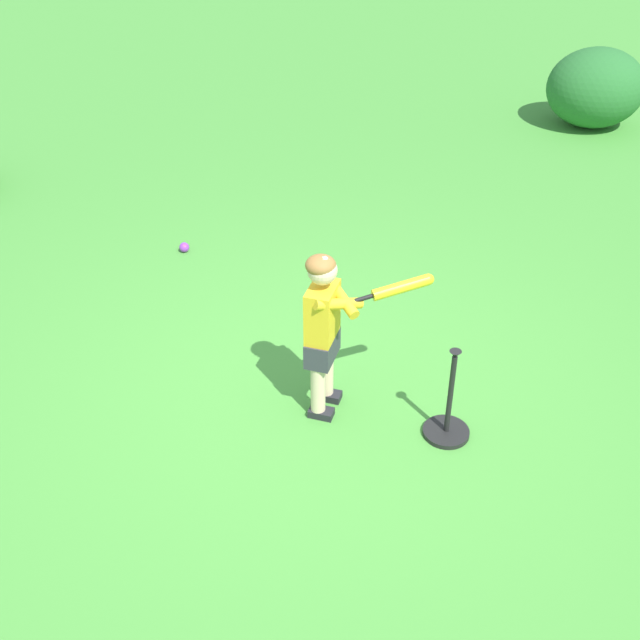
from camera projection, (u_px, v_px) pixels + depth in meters
name	position (u px, v px, depth m)	size (l,w,h in m)	color
ground_plane	(315.00, 392.00, 5.13)	(40.00, 40.00, 0.00)	#479338
child_batter	(327.00, 321.00, 4.64)	(0.77, 0.31, 1.08)	#232328
play_ball_behind_batter	(184.00, 247.00, 6.58)	(0.08, 0.08, 0.08)	purple
batting_tee	(447.00, 421.00, 4.75)	(0.28, 0.28, 0.62)	black
shrub_left_background	(596.00, 88.00, 8.67)	(1.05, 0.92, 0.85)	#286B2D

